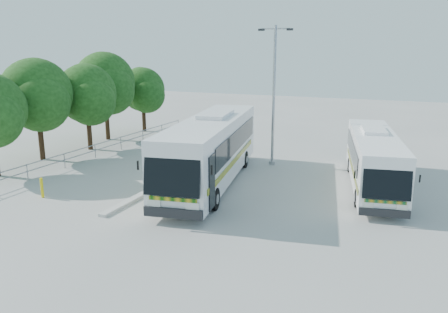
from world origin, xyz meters
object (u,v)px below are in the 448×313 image
at_px(bollard, 42,188).
at_px(coach_adjacent, 374,159).
at_px(tree_far_c, 87,94).
at_px(tree_far_b, 37,94).
at_px(tree_far_e, 143,90).
at_px(coach_main, 211,148).
at_px(lamppost, 274,90).
at_px(tree_far_d, 106,83).

bearing_deg(bollard, coach_adjacent, 28.90).
bearing_deg(tree_far_c, bollard, -62.53).
bearing_deg(coach_adjacent, tree_far_b, 175.64).
xyz_separation_m(tree_far_e, coach_main, (12.67, -12.42, -1.86)).
bearing_deg(tree_far_c, coach_main, -19.12).
distance_m(coach_adjacent, lamppost, 7.84).
xyz_separation_m(tree_far_c, lamppost, (14.12, 1.18, 0.69)).
xyz_separation_m(tree_far_e, coach_adjacent, (21.22, -9.69, -2.25)).
xyz_separation_m(tree_far_d, coach_main, (13.35, -7.92, -2.79)).
bearing_deg(tree_far_b, tree_far_d, 92.23).
distance_m(tree_far_c, lamppost, 14.19).
bearing_deg(bollard, tree_far_c, 117.47).
bearing_deg(coach_adjacent, tree_far_d, 155.94).
bearing_deg(lamppost, bollard, -134.18).
xyz_separation_m(tree_far_b, tree_far_e, (0.39, 12.10, -0.68)).
distance_m(tree_far_c, coach_main, 13.06).
bearing_deg(tree_far_d, bollard, -64.99).
height_order(tree_far_d, coach_adjacent, tree_far_d).
bearing_deg(tree_far_d, tree_far_c, -72.17).
distance_m(coach_main, lamppost, 6.44).
xyz_separation_m(tree_far_b, tree_far_c, (0.89, 3.90, -0.31)).
bearing_deg(tree_far_c, tree_far_e, 93.54).
bearing_deg(tree_far_e, coach_main, -44.43).
height_order(tree_far_d, lamppost, lamppost).
relative_size(tree_far_b, coach_main, 0.51).
xyz_separation_m(tree_far_c, coach_main, (12.16, -4.22, -2.23)).
relative_size(tree_far_c, tree_far_d, 0.88).
bearing_deg(bollard, lamppost, 51.58).
height_order(tree_far_b, lamppost, lamppost).
bearing_deg(tree_far_c, tree_far_b, -102.91).
xyz_separation_m(tree_far_b, tree_far_d, (-0.30, 7.60, 0.25)).
distance_m(tree_far_e, coach_adjacent, 23.44).
distance_m(tree_far_c, tree_far_d, 3.93).
relative_size(coach_adjacent, lamppost, 1.23).
height_order(tree_far_d, coach_main, tree_far_d).
distance_m(coach_adjacent, bollard, 17.73).
xyz_separation_m(tree_far_d, lamppost, (15.31, -2.52, 0.13)).
bearing_deg(coach_main, tree_far_e, 125.27).
bearing_deg(tree_far_b, tree_far_e, 88.17).
relative_size(tree_far_c, coach_adjacent, 0.59).
bearing_deg(tree_far_b, coach_main, -1.39).
relative_size(coach_main, coach_adjacent, 1.23).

